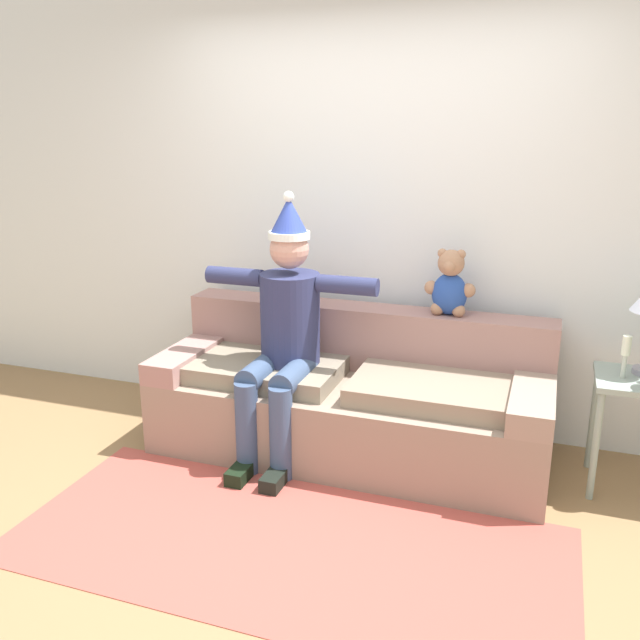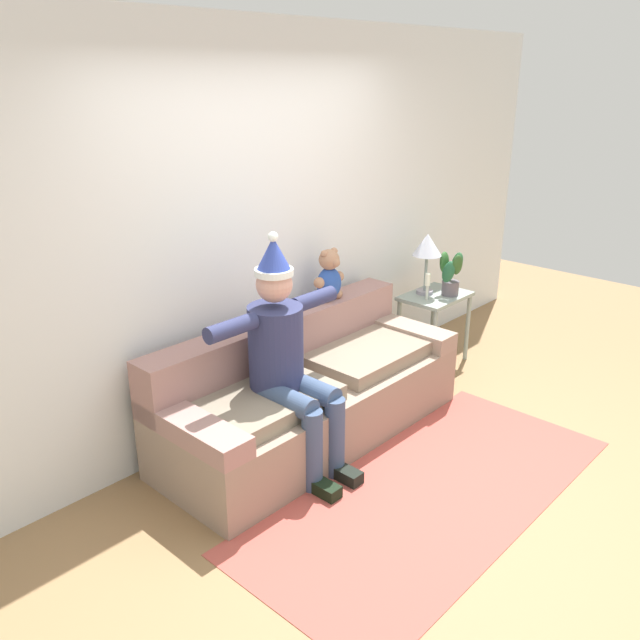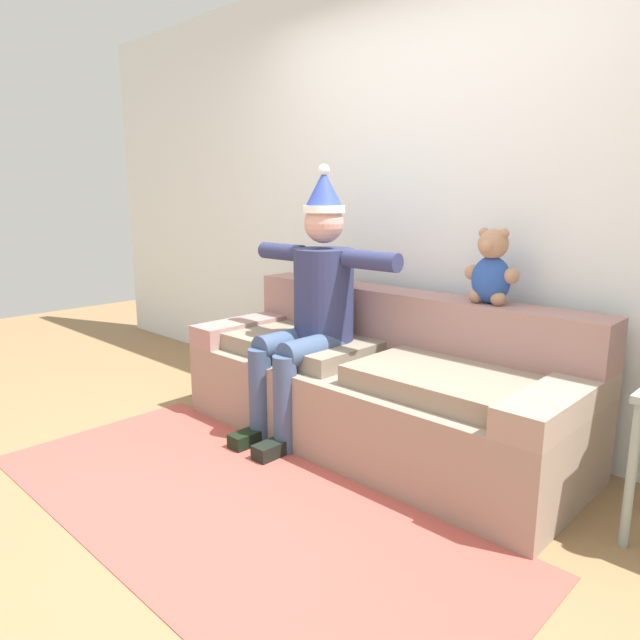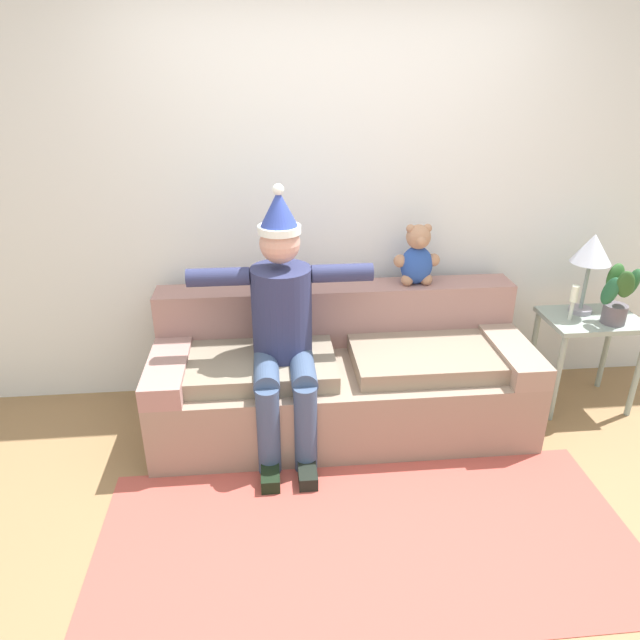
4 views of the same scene
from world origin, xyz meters
TOP-DOWN VIEW (x-y plane):
  - ground_plane at (0.00, 0.00)m, footprint 10.00×10.00m
  - back_wall at (0.00, 1.55)m, footprint 7.00×0.10m
  - couch at (0.00, 1.04)m, footprint 2.23×0.85m
  - person_seated at (-0.35, 0.88)m, footprint 1.02×0.77m
  - teddy_bear at (0.50, 1.30)m, footprint 0.29×0.17m
  - side_table at (1.58, 1.08)m, footprint 0.58×0.41m
  - table_lamp at (1.54, 1.16)m, footprint 0.24×0.24m
  - potted_plant at (1.65, 0.99)m, footprint 0.24×0.24m
  - candle_tall at (1.42, 1.06)m, footprint 0.04×0.04m
  - area_rug at (0.00, 0.02)m, footprint 2.56×1.15m

SIDE VIEW (x-z plane):
  - ground_plane at x=0.00m, z-range 0.00..0.00m
  - area_rug at x=0.00m, z-range 0.00..0.01m
  - couch at x=0.00m, z-range -0.08..0.72m
  - side_table at x=1.58m, z-range 0.20..0.82m
  - person_seated at x=-0.35m, z-range 0.01..1.51m
  - candle_tall at x=1.42m, z-range 0.65..0.87m
  - potted_plant at x=1.65m, z-range 0.62..0.99m
  - teddy_bear at x=0.50m, z-range 0.78..1.16m
  - table_lamp at x=1.54m, z-range 0.76..1.27m
  - back_wall at x=0.00m, z-range 0.00..2.70m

